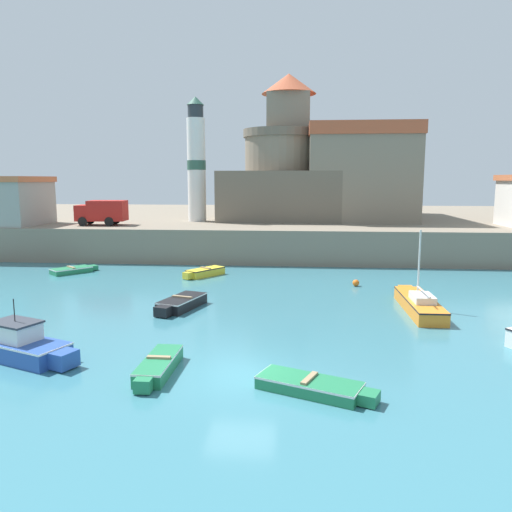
# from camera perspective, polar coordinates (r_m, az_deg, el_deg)

# --- Properties ---
(ground_plane) EXTENTS (200.00, 200.00, 0.00)m
(ground_plane) POSITION_cam_1_polar(r_m,az_deg,el_deg) (18.45, -1.72, -13.38)
(ground_plane) COLOR teal
(quay_seawall) EXTENTS (120.00, 40.00, 2.87)m
(quay_seawall) POSITION_cam_1_polar(r_m,az_deg,el_deg) (59.94, 3.03, 3.48)
(quay_seawall) COLOR gray
(quay_seawall) RESTS_ON ground
(dinghy_yellow_0) EXTENTS (2.70, 3.29, 0.64)m
(dinghy_yellow_0) POSITION_cam_1_polar(r_m,az_deg,el_deg) (36.30, -5.91, -1.83)
(dinghy_yellow_0) COLOR yellow
(dinghy_yellow_0) RESTS_ON ground
(dinghy_black_1) EXTENTS (2.29, 4.02, 0.67)m
(dinghy_black_1) POSITION_cam_1_polar(r_m,az_deg,el_deg) (27.45, -8.58, -5.31)
(dinghy_black_1) COLOR black
(dinghy_black_1) RESTS_ON ground
(dinghy_green_3) EXTENTS (4.08, 2.54, 0.52)m
(dinghy_green_3) POSITION_cam_1_polar(r_m,az_deg,el_deg) (17.04, 6.51, -14.49)
(dinghy_green_3) COLOR #237A4C
(dinghy_green_3) RESTS_ON ground
(motorboat_blue_4) EXTENTS (5.71, 3.35, 2.38)m
(motorboat_blue_4) POSITION_cam_1_polar(r_m,az_deg,el_deg) (22.02, -25.77, -9.10)
(motorboat_blue_4) COLOR #284C9E
(motorboat_blue_4) RESTS_ON ground
(dinghy_green_5) EXTENTS (1.06, 3.62, 0.61)m
(dinghy_green_5) POSITION_cam_1_polar(r_m,az_deg,el_deg) (18.79, -11.11, -12.18)
(dinghy_green_5) COLOR #237A4C
(dinghy_green_5) RESTS_ON ground
(dinghy_green_6) EXTENTS (3.02, 3.24, 0.50)m
(dinghy_green_6) POSITION_cam_1_polar(r_m,az_deg,el_deg) (39.82, -20.19, -1.50)
(dinghy_green_6) COLOR #237A4C
(dinghy_green_6) RESTS_ON ground
(sailboat_orange_7) EXTENTS (1.51, 6.74, 4.31)m
(sailboat_orange_7) POSITION_cam_1_polar(r_m,az_deg,el_deg) (28.04, 18.11, -5.13)
(sailboat_orange_7) COLOR orange
(sailboat_orange_7) RESTS_ON ground
(mooring_buoy) EXTENTS (0.44, 0.44, 0.44)m
(mooring_buoy) POSITION_cam_1_polar(r_m,az_deg,el_deg) (33.43, 11.34, -3.03)
(mooring_buoy) COLOR orange
(mooring_buoy) RESTS_ON ground
(church) EXTENTS (15.16, 17.83, 14.60)m
(church) POSITION_cam_1_polar(r_m,az_deg,el_deg) (54.87, 10.26, 9.74)
(church) COLOR gray
(church) RESTS_ON quay_seawall
(fortress) EXTENTS (11.80, 11.80, 9.08)m
(fortress) POSITION_cam_1_polar(r_m,az_deg,el_deg) (52.22, 2.79, 7.93)
(fortress) COLOR #685E4F
(fortress) RESTS_ON quay_seawall
(lighthouse) EXTENTS (1.80, 1.80, 11.87)m
(lighthouse) POSITION_cam_1_polar(r_m,az_deg,el_deg) (49.49, -6.83, 10.63)
(lighthouse) COLOR silver
(lighthouse) RESTS_ON quay_seawall
(harbor_shed_mid_row) EXTENTS (5.79, 6.65, 4.34)m
(harbor_shed_mid_row) POSITION_cam_1_polar(r_m,az_deg,el_deg) (50.27, -26.34, 5.71)
(harbor_shed_mid_row) COLOR gray
(harbor_shed_mid_row) RESTS_ON quay_seawall
(truck_on_quay) EXTENTS (4.44, 2.43, 2.20)m
(truck_on_quay) POSITION_cam_1_polar(r_m,az_deg,el_deg) (46.88, -17.18, 4.88)
(truck_on_quay) COLOR #AD1E19
(truck_on_quay) RESTS_ON quay_seawall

